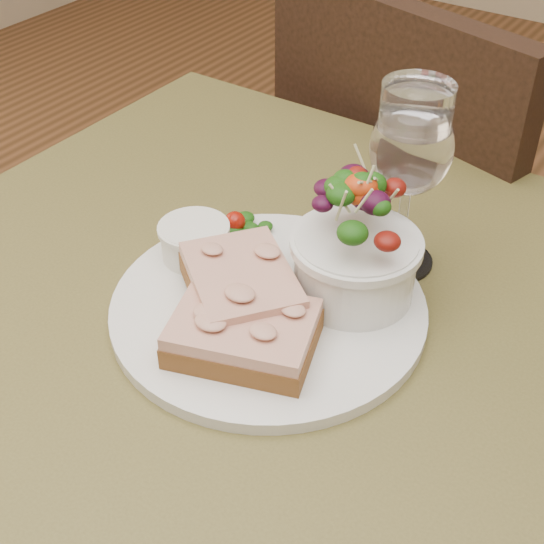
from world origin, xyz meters
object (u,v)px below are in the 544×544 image
Objects in this scene: sandwich_back at (241,285)px; salad_bowl at (357,240)px; cafe_table at (257,403)px; wine_glass at (411,153)px; ramekin at (194,240)px; chair_far at (429,317)px; dinner_plate at (268,307)px; sandwich_front at (243,333)px.

sandwich_back is 1.15× the size of salad_bowl.
salad_bowl reaches higher than cafe_table.
salad_bowl is (0.05, 0.08, 0.17)m from cafe_table.
cafe_table is 4.57× the size of wine_glass.
salad_bowl is at bearing -95.00° from wine_glass.
wine_glass is at bearing 36.00° from ramekin.
chair_far reaches higher than cafe_table.
dinner_plate is at bearing 82.11° from sandwich_back.
dinner_plate is at bearing 86.56° from sandwich_front.
dinner_plate is at bearing 110.24° from chair_far.
cafe_table is at bearing 110.20° from chair_far.
cafe_table is 0.14m from sandwich_back.
chair_far reaches higher than dinner_plate.
dinner_plate is (0.05, -0.58, 0.46)m from chair_far.
cafe_table is at bearing -124.96° from salad_bowl.
sandwich_front is 0.05m from sandwich_back.
sandwich_back reaches higher than ramekin.
wine_glass reaches higher than dinner_plate.
salad_bowl is (0.07, 0.07, 0.04)m from sandwich_back.
ramekin is 0.16m from salad_bowl.
sandwich_back is at bearing -117.80° from wine_glass.
cafe_table is 12.44× the size of ramekin.
dinner_plate is 0.04m from sandwich_back.
chair_far is at bearing 94.66° from dinner_plate.
sandwich_front is 1.10× the size of salad_bowl.
chair_far is 3.13× the size of dinner_plate.
chair_far is 5.14× the size of wine_glass.
cafe_table is at bearing 92.71° from sandwich_front.
dinner_plate is 1.97× the size of sandwich_back.
ramekin reaches higher than sandwich_front.
sandwich_front is 0.96× the size of sandwich_back.
sandwich_back is 2.27× the size of ramekin.
cafe_table is 0.28m from wine_glass.
chair_far is 0.74m from dinner_plate.
salad_bowl reaches higher than ramekin.
wine_glass reaches higher than chair_far.
ramekin reaches higher than dinner_plate.
salad_bowl is at bearing 55.04° from cafe_table.
ramekin is at bearing -144.00° from wine_glass.
ramekin is 0.22m from wine_glass.
sandwich_back reaches higher than sandwich_front.
chair_far is at bearing 130.38° from sandwich_back.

